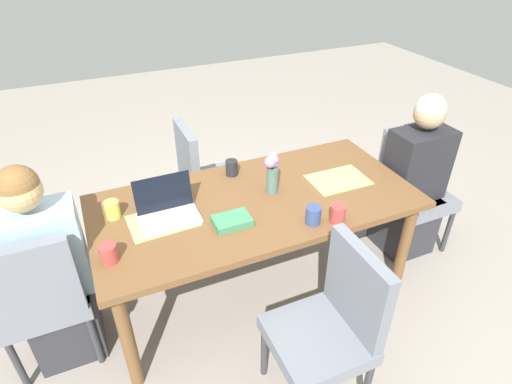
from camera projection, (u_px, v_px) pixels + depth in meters
ground_plane at (256, 287)px, 2.86m from camera, size 10.00×10.00×0.00m
dining_table at (256, 210)px, 2.51m from camera, size 1.89×0.90×0.72m
chair_head_right_left_near at (411, 182)px, 3.04m from camera, size 0.44×0.44×0.90m
person_head_right_left_near at (412, 186)px, 2.95m from camera, size 0.40×0.36×1.19m
chair_head_left_left_mid at (41, 295)px, 2.14m from camera, size 0.44×0.44×0.90m
person_head_left_left_mid at (51, 278)px, 2.20m from camera, size 0.40×0.36×1.19m
chair_near_left_far at (332, 322)px, 2.00m from camera, size 0.44×0.44×0.90m
chair_far_right_near at (205, 176)px, 3.12m from camera, size 0.44×0.44×0.90m
flower_vase at (272, 169)px, 2.44m from camera, size 0.09×0.08×0.27m
placemat_head_right_left_near at (338, 180)px, 2.64m from camera, size 0.36×0.26×0.00m
placemat_head_left_left_mid at (163, 221)px, 2.29m from camera, size 0.37×0.28×0.00m
laptop_head_left_left_mid at (167, 210)px, 2.30m from camera, size 0.32×0.22×0.21m
coffee_mug_near_left at (109, 253)px, 2.00m from camera, size 0.08×0.08×0.09m
coffee_mug_near_right at (313, 215)px, 2.25m from camera, size 0.08×0.08×0.10m
coffee_mug_centre_left at (112, 210)px, 2.29m from camera, size 0.08×0.08×0.10m
coffee_mug_centre_right at (232, 168)px, 2.67m from camera, size 0.08×0.08×0.10m
coffee_mug_far_left at (338, 214)px, 2.26m from camera, size 0.08×0.08×0.10m
book_red_cover at (232, 221)px, 2.26m from camera, size 0.20×0.14×0.04m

